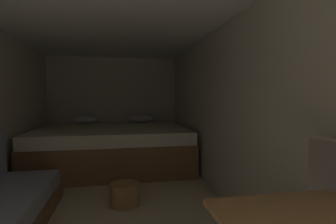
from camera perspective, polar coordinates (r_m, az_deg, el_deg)
ground_plane at (r=2.84m, az=-13.09°, el=-20.93°), size 7.37×7.37×0.00m
wall_back at (r=5.31m, az=-12.04°, el=1.26°), size 2.64×0.05×1.97m
wall_right at (r=2.85m, az=13.63°, el=-0.34°), size 0.05×5.37×1.97m
ceiling_slab at (r=2.73m, az=-13.65°, el=21.02°), size 2.64×5.37×0.05m
bed at (r=4.41m, az=-12.23°, el=-7.64°), size 2.42×1.82×0.82m
wicker_basket at (r=2.92m, az=-9.67°, el=-17.69°), size 0.32×0.32×0.24m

